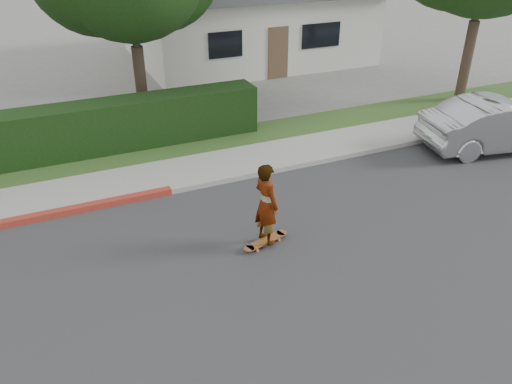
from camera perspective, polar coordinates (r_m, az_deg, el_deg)
ground at (r=9.01m, az=-8.84°, el=-13.09°), size 120.00×120.00×0.00m
road at (r=9.00m, az=-8.84°, el=-13.07°), size 60.00×8.00×0.01m
curb_far at (r=12.29m, az=-14.20°, el=-0.74°), size 60.00×0.20×0.15m
sidewalk_far at (r=13.08m, az=-14.98°, el=0.99°), size 60.00×1.60×0.12m
planting_strip at (r=14.52m, az=-16.15°, el=3.66°), size 60.00×1.60×0.10m
house at (r=24.77m, az=-1.33°, el=19.95°), size 10.60×8.60×4.30m
skateboard at (r=10.38m, az=1.13°, el=-5.59°), size 1.13×0.52×0.10m
skateboarder at (r=9.90m, az=1.18°, el=-1.37°), size 0.54×0.71×1.74m
car_silver at (r=16.07m, az=26.13°, el=6.95°), size 4.76×2.44×1.50m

